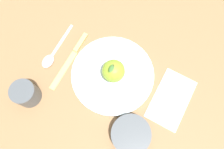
{
  "coord_description": "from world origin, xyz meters",
  "views": [
    {
      "loc": [
        0.17,
        0.14,
        0.66
      ],
      "look_at": [
        0.0,
        0.01,
        0.02
      ],
      "focal_mm": 35.05,
      "sensor_mm": 36.0,
      "label": 1
    }
  ],
  "objects_px": {
    "spoon": "(51,56)",
    "side_bowl": "(131,134)",
    "dinner_plate": "(112,75)",
    "apple": "(114,71)",
    "knife": "(73,55)",
    "linen_napkin": "(171,99)",
    "cup": "(25,93)"
  },
  "relations": [
    {
      "from": "spoon",
      "to": "side_bowl",
      "type": "bearing_deg",
      "value": 81.41
    },
    {
      "from": "dinner_plate",
      "to": "spoon",
      "type": "relative_size",
      "value": 1.43
    },
    {
      "from": "apple",
      "to": "knife",
      "type": "distance_m",
      "value": 0.16
    },
    {
      "from": "apple",
      "to": "knife",
      "type": "bearing_deg",
      "value": -81.67
    },
    {
      "from": "dinner_plate",
      "to": "knife",
      "type": "distance_m",
      "value": 0.15
    },
    {
      "from": "apple",
      "to": "linen_napkin",
      "type": "relative_size",
      "value": 0.48
    },
    {
      "from": "apple",
      "to": "side_bowl",
      "type": "xyz_separation_m",
      "value": [
        0.12,
        0.14,
        -0.03
      ]
    },
    {
      "from": "spoon",
      "to": "cup",
      "type": "bearing_deg",
      "value": 13.34
    },
    {
      "from": "cup",
      "to": "apple",
      "type": "bearing_deg",
      "value": 140.34
    },
    {
      "from": "knife",
      "to": "spoon",
      "type": "xyz_separation_m",
      "value": [
        0.04,
        -0.05,
        0.0
      ]
    },
    {
      "from": "cup",
      "to": "side_bowl",
      "type": "bearing_deg",
      "value": 105.45
    },
    {
      "from": "side_bowl",
      "to": "linen_napkin",
      "type": "relative_size",
      "value": 0.65
    },
    {
      "from": "knife",
      "to": "spoon",
      "type": "relative_size",
      "value": 1.2
    },
    {
      "from": "side_bowl",
      "to": "cup",
      "type": "relative_size",
      "value": 1.57
    },
    {
      "from": "spoon",
      "to": "apple",
      "type": "bearing_deg",
      "value": 107.75
    },
    {
      "from": "knife",
      "to": "linen_napkin",
      "type": "height_order",
      "value": "knife"
    },
    {
      "from": "spoon",
      "to": "dinner_plate",
      "type": "bearing_deg",
      "value": 107.02
    },
    {
      "from": "cup",
      "to": "knife",
      "type": "bearing_deg",
      "value": 173.5
    },
    {
      "from": "apple",
      "to": "linen_napkin",
      "type": "xyz_separation_m",
      "value": [
        -0.04,
        0.19,
        -0.05
      ]
    },
    {
      "from": "apple",
      "to": "cup",
      "type": "distance_m",
      "value": 0.26
    },
    {
      "from": "dinner_plate",
      "to": "linen_napkin",
      "type": "xyz_separation_m",
      "value": [
        -0.05,
        0.19,
        -0.01
      ]
    },
    {
      "from": "cup",
      "to": "spoon",
      "type": "height_order",
      "value": "cup"
    },
    {
      "from": "apple",
      "to": "cup",
      "type": "relative_size",
      "value": 1.16
    },
    {
      "from": "side_bowl",
      "to": "spoon",
      "type": "distance_m",
      "value": 0.35
    },
    {
      "from": "cup",
      "to": "spoon",
      "type": "bearing_deg",
      "value": -166.66
    },
    {
      "from": "apple",
      "to": "side_bowl",
      "type": "height_order",
      "value": "apple"
    },
    {
      "from": "dinner_plate",
      "to": "linen_napkin",
      "type": "height_order",
      "value": "dinner_plate"
    },
    {
      "from": "knife",
      "to": "linen_napkin",
      "type": "distance_m",
      "value": 0.34
    },
    {
      "from": "apple",
      "to": "side_bowl",
      "type": "bearing_deg",
      "value": 51.08
    },
    {
      "from": "apple",
      "to": "dinner_plate",
      "type": "bearing_deg",
      "value": -37.47
    },
    {
      "from": "linen_napkin",
      "to": "knife",
      "type": "bearing_deg",
      "value": -78.96
    },
    {
      "from": "dinner_plate",
      "to": "apple",
      "type": "xyz_separation_m",
      "value": [
        -0.0,
        0.0,
        0.04
      ]
    }
  ]
}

